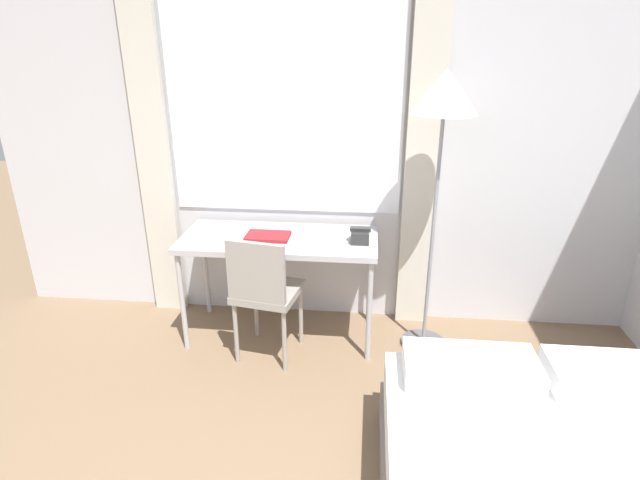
# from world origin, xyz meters

# --- Properties ---
(wall_back_with_window) EXTENTS (5.21, 0.13, 2.70)m
(wall_back_with_window) POSITION_xyz_m (-0.06, 3.22, 1.35)
(wall_back_with_window) COLOR silver
(wall_back_with_window) RESTS_ON ground_plane
(desk) EXTENTS (1.35, 0.59, 0.77)m
(desk) POSITION_xyz_m (-0.43, 2.85, 0.71)
(desk) COLOR #B2B2B7
(desk) RESTS_ON ground_plane
(desk_chair) EXTENTS (0.46, 0.46, 0.89)m
(desk_chair) POSITION_xyz_m (-0.49, 2.54, 0.52)
(desk_chair) COLOR gray
(desk_chair) RESTS_ON ground_plane
(standing_lamp) EXTENTS (0.40, 0.40, 1.88)m
(standing_lamp) POSITION_xyz_m (0.59, 2.80, 1.62)
(standing_lamp) COLOR #4C4C51
(standing_lamp) RESTS_ON ground_plane
(telephone) EXTENTS (0.14, 0.14, 0.10)m
(telephone) POSITION_xyz_m (0.12, 2.82, 0.81)
(telephone) COLOR #2D2D2D
(telephone) RESTS_ON desk
(book) EXTENTS (0.30, 0.20, 0.02)m
(book) POSITION_xyz_m (-0.51, 2.83, 0.78)
(book) COLOR maroon
(book) RESTS_ON desk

